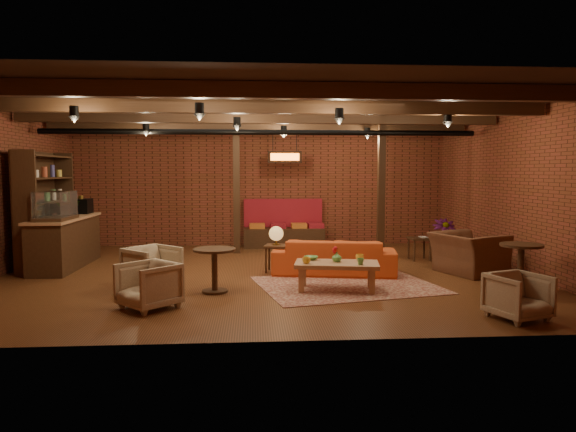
{
  "coord_description": "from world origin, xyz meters",
  "views": [
    {
      "loc": [
        -0.21,
        -9.86,
        1.99
      ],
      "look_at": [
        0.48,
        0.2,
        1.11
      ],
      "focal_mm": 32.0,
      "sensor_mm": 36.0,
      "label": 1
    }
  ],
  "objects": [
    {
      "name": "wall_right",
      "position": [
        5.0,
        0.0,
        1.6
      ],
      "size": [
        0.02,
        8.0,
        3.2
      ],
      "primitive_type": "cube",
      "color": "brown",
      "rests_on": "ground"
    },
    {
      "name": "wall_front",
      "position": [
        0.0,
        -4.0,
        1.6
      ],
      "size": [
        10.0,
        0.02,
        3.2
      ],
      "primitive_type": "cube",
      "color": "brown",
      "rests_on": "ground"
    },
    {
      "name": "post_left",
      "position": [
        -0.6,
        2.6,
        1.6
      ],
      "size": [
        0.16,
        0.16,
        3.2
      ],
      "primitive_type": "cube",
      "color": "black",
      "rests_on": "ground"
    },
    {
      "name": "armchair_b",
      "position": [
        -1.73,
        -2.42,
        0.37
      ],
      "size": [
        0.99,
        0.99,
        0.75
      ],
      "primitive_type": "imported",
      "rotation": [
        0.0,
        0.0,
        -0.79
      ],
      "color": "beige",
      "rests_on": "floor"
    },
    {
      "name": "coffee_table",
      "position": [
        1.17,
        -1.47,
        0.42
      ],
      "size": [
        1.48,
        0.91,
        0.73
      ],
      "rotation": [
        0.0,
        0.0,
        -0.17
      ],
      "color": "#A4704C",
      "rests_on": "floor"
    },
    {
      "name": "round_table_right",
      "position": [
        4.21,
        -1.76,
        0.53
      ],
      "size": [
        0.68,
        0.68,
        0.8
      ],
      "color": "black",
      "rests_on": "floor"
    },
    {
      "name": "service_sign",
      "position": [
        0.6,
        3.1,
        2.35
      ],
      "size": [
        0.86,
        0.06,
        0.3
      ],
      "primitive_type": "cube",
      "color": "orange",
      "rests_on": "ceiling"
    },
    {
      "name": "armchair_a",
      "position": [
        -1.93,
        -1.05,
        0.39
      ],
      "size": [
        1.05,
        1.05,
        0.79
      ],
      "primitive_type": "imported",
      "rotation": [
        0.0,
        0.0,
        0.83
      ],
      "color": "beige",
      "rests_on": "floor"
    },
    {
      "name": "ceiling_beams",
      "position": [
        0.0,
        0.0,
        3.08
      ],
      "size": [
        9.8,
        6.4,
        0.22
      ],
      "primitive_type": null,
      "color": "black",
      "rests_on": "ceiling"
    },
    {
      "name": "round_table_left",
      "position": [
        -0.84,
        -1.48,
        0.49
      ],
      "size": [
        0.7,
        0.7,
        0.73
      ],
      "color": "black",
      "rests_on": "floor"
    },
    {
      "name": "floor",
      "position": [
        0.0,
        0.0,
        0.0
      ],
      "size": [
        10.0,
        10.0,
        0.0
      ],
      "primitive_type": "plane",
      "color": "#39200E",
      "rests_on": "ground"
    },
    {
      "name": "post_right",
      "position": [
        2.8,
        2.0,
        1.6
      ],
      "size": [
        0.16,
        0.16,
        3.2
      ],
      "primitive_type": "cube",
      "color": "black",
      "rests_on": "ground"
    },
    {
      "name": "banquette",
      "position": [
        0.6,
        3.55,
        0.5
      ],
      "size": [
        2.1,
        0.7,
        1.0
      ],
      "primitive_type": null,
      "color": "maroon",
      "rests_on": "ground"
    },
    {
      "name": "ceiling_spotlights",
      "position": [
        0.0,
        0.0,
        2.86
      ],
      "size": [
        6.4,
        4.4,
        0.28
      ],
      "primitive_type": null,
      "color": "black",
      "rests_on": "ceiling"
    },
    {
      "name": "armchair_right",
      "position": [
        3.97,
        -0.25,
        0.53
      ],
      "size": [
        1.18,
        1.42,
        1.07
      ],
      "primitive_type": "imported",
      "rotation": [
        0.0,
        0.0,
        1.93
      ],
      "color": "brown",
      "rests_on": "floor"
    },
    {
      "name": "ceiling",
      "position": [
        0.0,
        0.0,
        3.2
      ],
      "size": [
        10.0,
        8.0,
        0.02
      ],
      "primitive_type": "cube",
      "color": "black",
      "rests_on": "wall_back"
    },
    {
      "name": "sofa",
      "position": [
        1.36,
        -0.11,
        0.34
      ],
      "size": [
        2.48,
        1.32,
        0.69
      ],
      "primitive_type": "imported",
      "rotation": [
        0.0,
        0.0,
        2.96
      ],
      "color": "#BC421A",
      "rests_on": "floor"
    },
    {
      "name": "plant_tall",
      "position": [
        4.03,
        1.23,
        1.4
      ],
      "size": [
        1.61,
        1.61,
        2.8
      ],
      "primitive_type": "imported",
      "rotation": [
        0.0,
        0.0,
        -0.03
      ],
      "color": "#4C7F4C",
      "rests_on": "floor"
    },
    {
      "name": "side_table_lamp",
      "position": [
        0.25,
        0.2,
        0.69
      ],
      "size": [
        0.51,
        0.51,
        0.91
      ],
      "rotation": [
        0.0,
        0.0,
        -0.21
      ],
      "color": "black",
      "rests_on": "floor"
    },
    {
      "name": "service_counter",
      "position": [
        -4.1,
        1.0,
        0.8
      ],
      "size": [
        0.8,
        2.5,
        1.6
      ],
      "primitive_type": null,
      "color": "black",
      "rests_on": "ground"
    },
    {
      "name": "side_table_book",
      "position": [
        3.52,
        1.33,
        0.47
      ],
      "size": [
        0.48,
        0.48,
        0.53
      ],
      "rotation": [
        0.0,
        0.0,
        0.06
      ],
      "color": "black",
      "rests_on": "floor"
    },
    {
      "name": "armchair_far",
      "position": [
        3.35,
        -3.32,
        0.34
      ],
      "size": [
        0.84,
        0.81,
        0.69
      ],
      "primitive_type": "imported",
      "rotation": [
        0.0,
        0.0,
        0.33
      ],
      "color": "beige",
      "rests_on": "floor"
    },
    {
      "name": "plant_counter",
      "position": [
        -4.0,
        1.2,
        1.22
      ],
      "size": [
        0.35,
        0.39,
        0.3
      ],
      "primitive_type": "imported",
      "color": "#337F33",
      "rests_on": "service_counter"
    },
    {
      "name": "shelving_hutch",
      "position": [
        -4.5,
        1.1,
        1.2
      ],
      "size": [
        0.52,
        2.0,
        2.4
      ],
      "primitive_type": null,
      "color": "black",
      "rests_on": "ground"
    },
    {
      "name": "wall_back",
      "position": [
        0.0,
        4.0,
        1.6
      ],
      "size": [
        10.0,
        0.02,
        3.2
      ],
      "primitive_type": "cube",
      "color": "brown",
      "rests_on": "ground"
    },
    {
      "name": "ceiling_pipe",
      "position": [
        0.0,
        1.6,
        2.85
      ],
      "size": [
        9.6,
        0.12,
        0.12
      ],
      "primitive_type": "cylinder",
      "rotation": [
        0.0,
        1.57,
        0.0
      ],
      "color": "black",
      "rests_on": "ceiling"
    },
    {
      "name": "rug",
      "position": [
        1.42,
        -1.12,
        0.01
      ],
      "size": [
        3.4,
        2.86,
        0.01
      ],
      "primitive_type": "cube",
      "rotation": [
        0.0,
        0.0,
        0.22
      ],
      "color": "maroon",
      "rests_on": "floor"
    }
  ]
}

